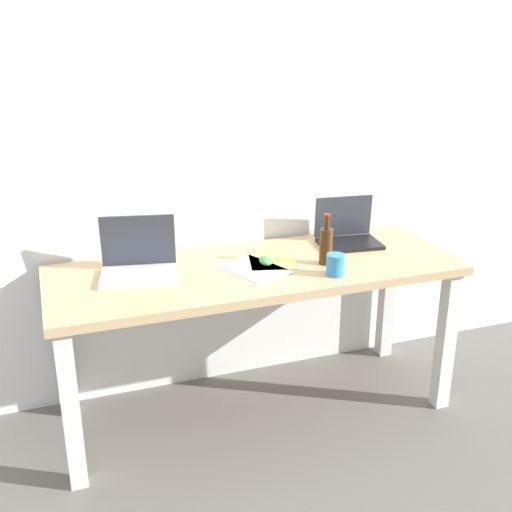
% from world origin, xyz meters
% --- Properties ---
extents(ground_plane, '(8.00, 8.00, 0.00)m').
position_xyz_m(ground_plane, '(0.00, 0.00, 0.00)').
color(ground_plane, slate).
extents(back_wall, '(5.20, 0.08, 2.60)m').
position_xyz_m(back_wall, '(0.00, 0.39, 1.30)').
color(back_wall, white).
rests_on(back_wall, ground).
extents(desk, '(1.85, 0.66, 0.75)m').
position_xyz_m(desk, '(0.00, 0.00, 0.65)').
color(desk, tan).
rests_on(desk, ground).
extents(laptop_left, '(0.37, 0.30, 0.25)m').
position_xyz_m(laptop_left, '(-0.51, 0.07, 0.80)').
color(laptop_left, silver).
rests_on(laptop_left, desk).
extents(laptop_right, '(0.32, 0.25, 0.22)m').
position_xyz_m(laptop_right, '(0.53, 0.15, 0.80)').
color(laptop_right, black).
rests_on(laptop_right, desk).
extents(beer_bottle, '(0.06, 0.06, 0.23)m').
position_xyz_m(beer_bottle, '(0.31, -0.07, 0.84)').
color(beer_bottle, '#47280F').
rests_on(beer_bottle, desk).
extents(computer_mouse, '(0.08, 0.11, 0.03)m').
position_xyz_m(computer_mouse, '(0.05, 0.01, 0.77)').
color(computer_mouse, '#4C9E56').
rests_on(computer_mouse, desk).
extents(coffee_mug, '(0.08, 0.08, 0.09)m').
position_xyz_m(coffee_mug, '(0.29, -0.21, 0.80)').
color(coffee_mug, '#338CC6').
rests_on(coffee_mug, desk).
extents(paper_sheet_near_back, '(0.28, 0.34, 0.00)m').
position_xyz_m(paper_sheet_near_back, '(0.10, 0.07, 0.75)').
color(paper_sheet_near_back, '#F4E06B').
rests_on(paper_sheet_near_back, desk).
extents(paper_sheet_center, '(0.31, 0.36, 0.00)m').
position_xyz_m(paper_sheet_center, '(-0.02, -0.03, 0.75)').
color(paper_sheet_center, white).
rests_on(paper_sheet_center, desk).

